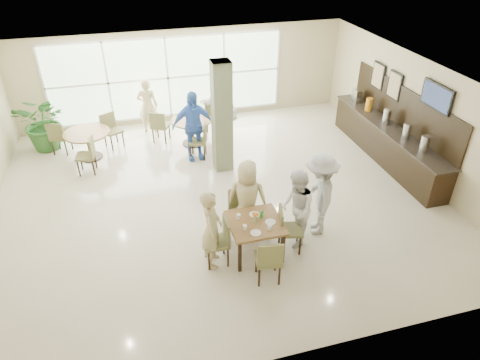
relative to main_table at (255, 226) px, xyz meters
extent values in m
plane|color=beige|center=(-0.23, 2.16, -0.66)|extent=(10.00, 10.00, 0.00)
plane|color=white|center=(-0.23, 2.16, 2.14)|extent=(10.00, 10.00, 0.00)
plane|color=#C3B78C|center=(-0.23, 6.66, 0.74)|extent=(10.00, 0.00, 10.00)
plane|color=#C3B78C|center=(-0.23, -2.34, 0.74)|extent=(10.00, 0.00, 10.00)
plane|color=#C3B78C|center=(4.77, 2.16, 0.74)|extent=(0.00, 9.00, 9.00)
plane|color=silver|center=(-0.73, 6.63, 0.74)|extent=(7.00, 0.00, 7.00)
cube|color=#5E6747|center=(0.17, 3.36, 0.74)|extent=(0.45, 0.45, 2.80)
cube|color=brown|center=(0.00, 0.00, 0.06)|extent=(0.99, 0.99, 0.05)
cube|color=black|center=(-0.42, -0.42, -0.31)|extent=(0.06, 0.06, 0.70)
cube|color=black|center=(0.42, -0.42, -0.31)|extent=(0.06, 0.06, 0.70)
cube|color=black|center=(-0.42, 0.42, -0.31)|extent=(0.06, 0.06, 0.70)
cube|color=black|center=(0.42, 0.42, -0.31)|extent=(0.06, 0.06, 0.70)
cylinder|color=brown|center=(-3.16, 4.81, 0.07)|extent=(1.20, 1.20, 0.04)
cylinder|color=black|center=(-3.16, 4.81, -0.31)|extent=(0.10, 0.10, 0.71)
cylinder|color=black|center=(-3.16, 4.81, -0.65)|extent=(0.60, 0.60, 0.03)
cylinder|color=brown|center=(-0.36, 4.89, 0.07)|extent=(1.14, 1.14, 0.04)
cylinder|color=black|center=(-0.36, 4.89, -0.31)|extent=(0.10, 0.10, 0.71)
cylinder|color=black|center=(-0.36, 4.89, -0.65)|extent=(0.60, 0.60, 0.03)
cylinder|color=white|center=(-0.28, 0.18, 0.14)|extent=(0.08, 0.08, 0.10)
cylinder|color=white|center=(0.18, -0.29, 0.14)|extent=(0.08, 0.08, 0.10)
cylinder|color=white|center=(-0.25, -0.17, 0.14)|extent=(0.08, 0.08, 0.10)
cylinder|color=white|center=(-0.09, -0.32, 0.10)|extent=(0.20, 0.20, 0.01)
cylinder|color=white|center=(0.05, 0.22, 0.10)|extent=(0.20, 0.20, 0.01)
cylinder|color=white|center=(0.27, -0.09, 0.10)|extent=(0.20, 0.20, 0.01)
cylinder|color=#99B27F|center=(0.00, 0.00, 0.15)|extent=(0.07, 0.07, 0.12)
sphere|color=orange|center=(0.03, 0.00, 0.26)|extent=(0.07, 0.07, 0.07)
sphere|color=orange|center=(-0.02, 0.03, 0.26)|extent=(0.07, 0.07, 0.07)
sphere|color=orange|center=(-0.01, -0.03, 0.26)|extent=(0.07, 0.07, 0.07)
cube|color=green|center=(0.15, 0.10, 0.16)|extent=(0.09, 0.08, 0.15)
cube|color=black|center=(4.45, 2.66, -0.21)|extent=(0.60, 4.60, 0.90)
cube|color=black|center=(4.45, 2.66, 0.26)|extent=(0.64, 4.70, 0.04)
cube|color=black|center=(4.74, 2.66, 0.79)|extent=(0.04, 4.60, 1.00)
cylinder|color=silver|center=(4.45, 1.26, 0.48)|extent=(0.20, 0.20, 0.40)
cylinder|color=silver|center=(4.45, 1.96, 0.48)|extent=(0.20, 0.20, 0.40)
cylinder|color=silver|center=(4.45, 2.86, 0.48)|extent=(0.20, 0.20, 0.40)
cylinder|color=orange|center=(4.45, 3.76, 0.46)|extent=(0.18, 0.18, 0.36)
cube|color=silver|center=(4.45, 4.46, 0.46)|extent=(0.18, 0.30, 0.36)
cube|color=black|center=(4.71, 1.56, 1.49)|extent=(0.06, 1.00, 0.58)
cube|color=#7F99CC|center=(4.68, 1.56, 1.49)|extent=(0.01, 0.92, 0.50)
cube|color=black|center=(4.72, 3.16, 1.19)|extent=(0.04, 0.55, 0.70)
cube|color=olive|center=(4.69, 3.16, 1.19)|extent=(0.01, 0.47, 0.62)
cube|color=black|center=(4.72, 3.96, 1.19)|extent=(0.04, 0.55, 0.70)
cube|color=olive|center=(4.69, 3.96, 1.19)|extent=(0.01, 0.47, 0.62)
imported|color=#2B6227|center=(-4.26, 5.68, 0.13)|extent=(1.87, 1.87, 1.58)
imported|color=tan|center=(-0.85, -0.06, 0.14)|extent=(0.49, 0.65, 1.61)
imported|color=tan|center=(0.04, 0.68, 0.17)|extent=(0.91, 0.71, 1.65)
imported|color=white|center=(0.85, 0.10, 0.15)|extent=(0.78, 0.91, 1.63)
imported|color=#AEAEB1|center=(1.44, 0.32, 0.24)|extent=(0.98, 1.31, 1.80)
imported|color=#4679D2|center=(-0.46, 4.04, 0.28)|extent=(1.14, 0.70, 1.88)
imported|color=white|center=(0.53, 4.92, 0.24)|extent=(1.30, 1.82, 1.80)
imported|color=tan|center=(-1.46, 6.02, 0.16)|extent=(0.66, 0.49, 1.64)
camera|label=1|loc=(-1.95, -6.03, 5.04)|focal=32.00mm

